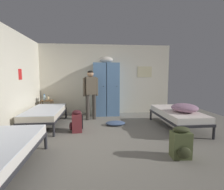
{
  "coord_description": "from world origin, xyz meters",
  "views": [
    {
      "loc": [
        -0.44,
        -3.95,
        1.43
      ],
      "look_at": [
        0.0,
        0.25,
        0.95
      ],
      "focal_mm": 28.19,
      "sensor_mm": 36.0,
      "label": 1
    }
  ],
  "objects_px": {
    "bed_right": "(177,114)",
    "backpack_olive": "(181,143)",
    "water_bottle": "(44,98)",
    "person_traveler": "(91,90)",
    "clothes_pile_denim": "(115,123)",
    "backpack_maroon": "(76,122)",
    "shelf_unit": "(47,107)",
    "bedding_heap": "(185,108)",
    "lotion_bottle": "(48,98)",
    "locker_bank": "(106,88)",
    "bed_left_rear": "(45,113)"
  },
  "relations": [
    {
      "from": "bed_right",
      "to": "backpack_olive",
      "type": "relative_size",
      "value": 3.45
    },
    {
      "from": "water_bottle",
      "to": "backpack_olive",
      "type": "distance_m",
      "value": 4.68
    },
    {
      "from": "person_traveler",
      "to": "clothes_pile_denim",
      "type": "bearing_deg",
      "value": -46.28
    },
    {
      "from": "person_traveler",
      "to": "backpack_maroon",
      "type": "height_order",
      "value": "person_traveler"
    },
    {
      "from": "shelf_unit",
      "to": "backpack_maroon",
      "type": "height_order",
      "value": "shelf_unit"
    },
    {
      "from": "bed_right",
      "to": "bedding_heap",
      "type": "distance_m",
      "value": 0.34
    },
    {
      "from": "bedding_heap",
      "to": "clothes_pile_denim",
      "type": "distance_m",
      "value": 1.9
    },
    {
      "from": "person_traveler",
      "to": "lotion_bottle",
      "type": "distance_m",
      "value": 1.56
    },
    {
      "from": "bedding_heap",
      "to": "lotion_bottle",
      "type": "height_order",
      "value": "lotion_bottle"
    },
    {
      "from": "locker_bank",
      "to": "backpack_maroon",
      "type": "bearing_deg",
      "value": -116.25
    },
    {
      "from": "water_bottle",
      "to": "backpack_olive",
      "type": "bearing_deg",
      "value": -47.03
    },
    {
      "from": "shelf_unit",
      "to": "water_bottle",
      "type": "distance_m",
      "value": 0.33
    },
    {
      "from": "bed_left_rear",
      "to": "backpack_maroon",
      "type": "relative_size",
      "value": 3.45
    },
    {
      "from": "bedding_heap",
      "to": "clothes_pile_denim",
      "type": "bearing_deg",
      "value": 158.37
    },
    {
      "from": "water_bottle",
      "to": "lotion_bottle",
      "type": "relative_size",
      "value": 1.23
    },
    {
      "from": "backpack_maroon",
      "to": "bed_right",
      "type": "bearing_deg",
      "value": 1.07
    },
    {
      "from": "bed_right",
      "to": "bed_left_rear",
      "type": "bearing_deg",
      "value": 171.3
    },
    {
      "from": "clothes_pile_denim",
      "to": "bedding_heap",
      "type": "bearing_deg",
      "value": -21.63
    },
    {
      "from": "locker_bank",
      "to": "clothes_pile_denim",
      "type": "distance_m",
      "value": 1.62
    },
    {
      "from": "person_traveler",
      "to": "backpack_olive",
      "type": "distance_m",
      "value": 3.32
    },
    {
      "from": "person_traveler",
      "to": "lotion_bottle",
      "type": "bearing_deg",
      "value": 160.62
    },
    {
      "from": "locker_bank",
      "to": "lotion_bottle",
      "type": "xyz_separation_m",
      "value": [
        -1.98,
        -0.08,
        -0.33
      ]
    },
    {
      "from": "bed_left_rear",
      "to": "person_traveler",
      "type": "bearing_deg",
      "value": 25.47
    },
    {
      "from": "bed_left_rear",
      "to": "lotion_bottle",
      "type": "relative_size",
      "value": 11.38
    },
    {
      "from": "bedding_heap",
      "to": "water_bottle",
      "type": "height_order",
      "value": "water_bottle"
    },
    {
      "from": "locker_bank",
      "to": "bed_right",
      "type": "xyz_separation_m",
      "value": [
        1.8,
        -1.74,
        -0.59
      ]
    },
    {
      "from": "bed_right",
      "to": "clothes_pile_denim",
      "type": "height_order",
      "value": "bed_right"
    },
    {
      "from": "water_bottle",
      "to": "backpack_maroon",
      "type": "relative_size",
      "value": 0.37
    },
    {
      "from": "shelf_unit",
      "to": "water_bottle",
      "type": "relative_size",
      "value": 2.77
    },
    {
      "from": "person_traveler",
      "to": "shelf_unit",
      "type": "bearing_deg",
      "value": 160.1
    },
    {
      "from": "bed_right",
      "to": "backpack_maroon",
      "type": "xyz_separation_m",
      "value": [
        -2.68,
        -0.05,
        -0.12
      ]
    },
    {
      "from": "locker_bank",
      "to": "bedding_heap",
      "type": "distance_m",
      "value": 2.76
    },
    {
      "from": "water_bottle",
      "to": "backpack_maroon",
      "type": "distance_m",
      "value": 2.2
    },
    {
      "from": "bedding_heap",
      "to": "bed_left_rear",
      "type": "bearing_deg",
      "value": 167.56
    },
    {
      "from": "bed_right",
      "to": "lotion_bottle",
      "type": "relative_size",
      "value": 11.38
    },
    {
      "from": "locker_bank",
      "to": "bedding_heap",
      "type": "bearing_deg",
      "value": -46.95
    },
    {
      "from": "bed_left_rear",
      "to": "lotion_bottle",
      "type": "xyz_separation_m",
      "value": [
        -0.18,
        1.11,
        0.26
      ]
    },
    {
      "from": "backpack_olive",
      "to": "clothes_pile_denim",
      "type": "relative_size",
      "value": 0.98
    },
    {
      "from": "backpack_maroon",
      "to": "lotion_bottle",
      "type": "bearing_deg",
      "value": 122.6
    },
    {
      "from": "bed_right",
      "to": "backpack_maroon",
      "type": "distance_m",
      "value": 2.69
    },
    {
      "from": "clothes_pile_denim",
      "to": "water_bottle",
      "type": "bearing_deg",
      "value": 150.41
    },
    {
      "from": "clothes_pile_denim",
      "to": "backpack_maroon",
      "type": "bearing_deg",
      "value": -156.22
    },
    {
      "from": "bed_left_rear",
      "to": "backpack_maroon",
      "type": "distance_m",
      "value": 1.1
    },
    {
      "from": "bed_right",
      "to": "bed_left_rear",
      "type": "xyz_separation_m",
      "value": [
        -3.6,
        0.55,
        0.0
      ]
    },
    {
      "from": "bedding_heap",
      "to": "water_bottle",
      "type": "xyz_separation_m",
      "value": [
        -4.0,
        1.98,
        0.06
      ]
    },
    {
      "from": "water_bottle",
      "to": "clothes_pile_denim",
      "type": "xyz_separation_m",
      "value": [
        2.3,
        -1.31,
        -0.6
      ]
    },
    {
      "from": "person_traveler",
      "to": "backpack_maroon",
      "type": "relative_size",
      "value": 2.86
    },
    {
      "from": "locker_bank",
      "to": "backpack_olive",
      "type": "relative_size",
      "value": 3.76
    },
    {
      "from": "shelf_unit",
      "to": "clothes_pile_denim",
      "type": "xyz_separation_m",
      "value": [
        2.22,
        -1.29,
        -0.29
      ]
    },
    {
      "from": "bed_right",
      "to": "bed_left_rear",
      "type": "relative_size",
      "value": 1.0
    }
  ]
}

